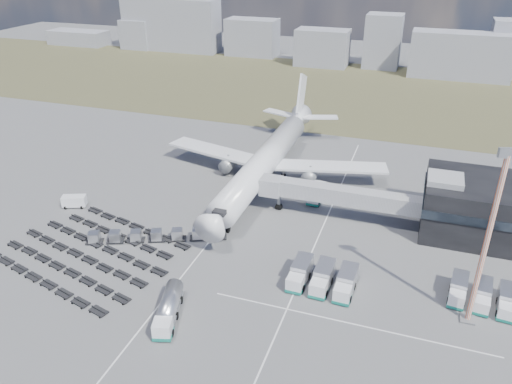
% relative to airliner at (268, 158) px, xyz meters
% --- Properties ---
extents(ground, '(420.00, 420.00, 0.00)m').
position_rel_airliner_xyz_m(ground, '(0.00, -32.38, -5.29)').
color(ground, '#565659').
rests_on(ground, ground).
extents(grass_strip, '(420.00, 90.00, 0.01)m').
position_rel_airliner_xyz_m(grass_strip, '(0.00, 77.62, -5.29)').
color(grass_strip, '#434128').
rests_on(grass_strip, ground).
extents(lane_markings, '(47.12, 110.00, 0.01)m').
position_rel_airliner_xyz_m(lane_markings, '(9.77, -29.38, -5.29)').
color(lane_markings, silver).
rests_on(lane_markings, ground).
extents(terminal, '(30.40, 16.40, 11.00)m').
position_rel_airliner_xyz_m(terminal, '(47.77, -8.41, -0.04)').
color(terminal, black).
rests_on(terminal, ground).
extents(jet_bridge, '(30.30, 3.80, 7.05)m').
position_rel_airliner_xyz_m(jet_bridge, '(15.90, -11.95, -0.24)').
color(jet_bridge, '#939399').
rests_on(jet_bridge, ground).
extents(airliner, '(51.59, 64.53, 17.62)m').
position_rel_airliner_xyz_m(airliner, '(0.00, 0.00, 0.00)').
color(airliner, white).
rests_on(airliner, ground).
extents(skyline, '(298.53, 25.54, 23.35)m').
position_rel_airliner_xyz_m(skyline, '(3.74, 117.92, 4.33)').
color(skyline, gray).
rests_on(skyline, ground).
extents(fuel_tanker, '(5.27, 10.38, 3.25)m').
position_rel_airliner_xyz_m(fuel_tanker, '(0.70, -47.62, -3.66)').
color(fuel_tanker, white).
rests_on(fuel_tanker, ground).
extents(pushback_tug, '(2.95, 1.79, 1.33)m').
position_rel_airliner_xyz_m(pushback_tug, '(-4.00, -24.38, -4.63)').
color(pushback_tug, white).
rests_on(pushback_tug, ground).
extents(utility_van, '(5.02, 3.63, 2.42)m').
position_rel_airliner_xyz_m(utility_van, '(-32.67, -24.41, -4.08)').
color(utility_van, white).
rests_on(utility_van, ground).
extents(catering_truck, '(2.80, 6.37, 2.88)m').
position_rel_airliner_xyz_m(catering_truck, '(12.43, -5.94, -3.82)').
color(catering_truck, white).
rests_on(catering_truck, ground).
extents(service_trucks_near, '(10.02, 7.71, 2.98)m').
position_rel_airliner_xyz_m(service_trucks_near, '(19.67, -33.45, -3.67)').
color(service_trucks_near, white).
rests_on(service_trucks_near, ground).
extents(service_trucks_far, '(9.58, 7.63, 2.72)m').
position_rel_airliner_xyz_m(service_trucks_far, '(42.64, -29.76, -3.81)').
color(service_trucks_far, white).
rests_on(service_trucks_far, ground).
extents(uld_row, '(23.52, 11.30, 1.92)m').
position_rel_airliner_xyz_m(uld_row, '(-10.91, -30.21, -4.14)').
color(uld_row, black).
rests_on(uld_row, ground).
extents(baggage_dollies, '(32.80, 27.71, 0.68)m').
position_rel_airliner_xyz_m(baggage_dollies, '(-19.83, -37.41, -4.95)').
color(baggage_dollies, black).
rests_on(baggage_dollies, ground).
extents(floodlight_mast, '(2.49, 2.02, 26.11)m').
position_rel_airliner_xyz_m(floodlight_mast, '(40.73, -34.27, 7.79)').
color(floodlight_mast, '#CA4D20').
rests_on(floodlight_mast, ground).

